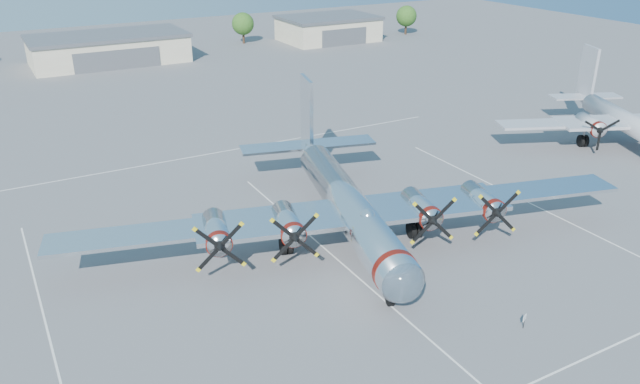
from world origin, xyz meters
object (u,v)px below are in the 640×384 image
tree_east (243,24)px  main_bomber_b29 (345,234)px  hangar_center (109,48)px  twin_engine_east (615,142)px  hangar_east (328,28)px  tree_far_east (406,16)px  info_placard (525,319)px

tree_east → main_bomber_b29: (-27.17, -88.08, -4.22)m
hangar_center → twin_engine_east: bearing=-59.8°
hangar_east → tree_east: bearing=161.5°
tree_far_east → main_bomber_b29: (-65.17, -80.08, -4.22)m
tree_east → main_bomber_b29: 92.27m
info_placard → main_bomber_b29: bearing=76.7°
tree_east → info_placard: bearing=-102.6°
tree_east → tree_far_east: same height
hangar_center → tree_east: 30.64m
hangar_center → info_placard: size_ratio=27.39×
hangar_east → main_bomber_b29: 93.69m
hangar_east → info_placard: size_ratio=19.73×
tree_east → twin_engine_east: size_ratio=0.21×
tree_far_east → twin_engine_east: (-22.99, -75.27, -4.22)m
hangar_east → info_placard: bearing=-112.7°
hangar_east → tree_east: tree_east is taller
tree_east → twin_engine_east: 84.72m
main_bomber_b29 → tree_far_east: bearing=65.3°
hangar_east → tree_far_east: 20.15m
tree_far_east → main_bomber_b29: bearing=-129.1°
hangar_center → main_bomber_b29: bearing=-88.0°
tree_far_east → info_placard: 115.62m
hangar_east → main_bomber_b29: size_ratio=0.43×
hangar_east → tree_east: size_ratio=3.10×
hangar_center → info_placard: bearing=-86.4°
main_bomber_b29 → twin_engine_east: main_bomber_b29 is taller
hangar_east → main_bomber_b29: bearing=-118.8°
hangar_center → hangar_east: 48.00m
twin_engine_east → hangar_east: bearing=110.9°
hangar_center → tree_far_east: tree_far_east is taller
tree_east → main_bomber_b29: size_ratio=0.14×
twin_engine_east → info_placard: bearing=-126.7°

